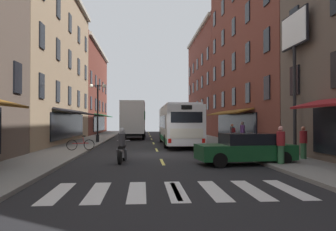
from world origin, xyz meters
TOP-DOWN VIEW (x-y plane):
  - ground_plane at (0.00, 0.00)m, footprint 34.80×80.00m
  - lane_centre_dashes at (0.00, -0.25)m, footprint 0.14×73.90m
  - crosswalk_near at (0.00, -10.00)m, footprint 7.10×2.80m
  - sidewalk_left at (-5.90, 0.00)m, footprint 3.00×80.00m
  - sidewalk_right at (5.90, 0.00)m, footprint 3.00×80.00m
  - storefront_row_right at (11.38, 3.33)m, footprint 9.44×79.90m
  - billboard_sign at (7.05, -2.64)m, footprint 0.40×2.86m
  - transit_bus at (1.92, 7.21)m, footprint 2.71×11.21m
  - box_truck at (-1.94, 16.04)m, footprint 2.60×6.96m
  - sedan_near at (-2.06, 24.90)m, footprint 1.98×4.38m
  - sedan_mid at (3.74, -4.67)m, footprint 4.49×2.21m
  - motorcycle_rider at (-1.92, -3.60)m, footprint 0.63×2.07m
  - bicycle_near at (-4.85, 1.69)m, footprint 1.69×0.52m
  - pedestrian_near at (6.28, 6.67)m, footprint 0.36×0.52m
  - pedestrian_mid at (6.90, -3.85)m, footprint 0.36×0.36m
  - pedestrian_far at (5.00, -5.58)m, footprint 0.36×0.36m
  - pedestrian_rear at (6.77, 5.54)m, footprint 0.36×0.36m
  - street_lamp_twin at (-4.86, 9.44)m, footprint 1.42×0.32m

SIDE VIEW (x-z plane):
  - ground_plane at x=0.00m, z-range -0.10..0.00m
  - lane_centre_dashes at x=0.00m, z-range 0.00..0.01m
  - crosswalk_near at x=0.00m, z-range 0.00..0.01m
  - sidewalk_left at x=-5.90m, z-range 0.00..0.14m
  - sidewalk_right at x=5.90m, z-range 0.00..0.14m
  - bicycle_near at x=-4.85m, z-range 0.05..0.96m
  - motorcycle_rider at x=-1.92m, z-range -0.12..1.54m
  - sedan_mid at x=3.74m, z-range 0.01..1.42m
  - sedan_near at x=-2.06m, z-range 0.01..1.50m
  - pedestrian_mid at x=6.90m, z-range 0.15..1.73m
  - pedestrian_far at x=5.00m, z-range 0.16..1.78m
  - pedestrian_near at x=6.28m, z-range 0.18..1.76m
  - pedestrian_rear at x=6.77m, z-range 0.17..1.94m
  - transit_bus at x=1.92m, z-range 0.08..3.29m
  - box_truck at x=-1.94m, z-range 0.05..4.05m
  - street_lamp_twin at x=-4.86m, z-range 0.42..5.46m
  - billboard_sign at x=7.05m, z-range 2.15..9.74m
  - storefront_row_right at x=11.38m, z-range -1.05..16.65m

